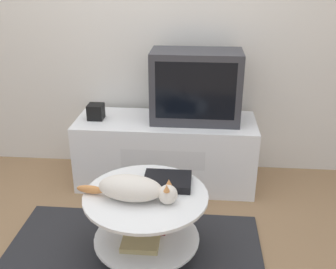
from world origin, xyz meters
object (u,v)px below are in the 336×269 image
Objects in this scene: tv at (196,87)px; speaker at (96,112)px; dvd_box at (167,181)px; cat at (134,189)px.

speaker is at bearing -177.21° from tv.
dvd_box is 0.48× the size of cat.
tv reaches higher than cat.
speaker is 1.00m from dvd_box.
tv is 2.37× the size of dvd_box.
cat is (-0.17, -0.17, 0.04)m from dvd_box.
tv is 1.07m from cat.
dvd_box is (-0.14, -0.81, -0.34)m from tv.
cat is at bearing -134.60° from dvd_box.
dvd_box is at bearing -99.66° from tv.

